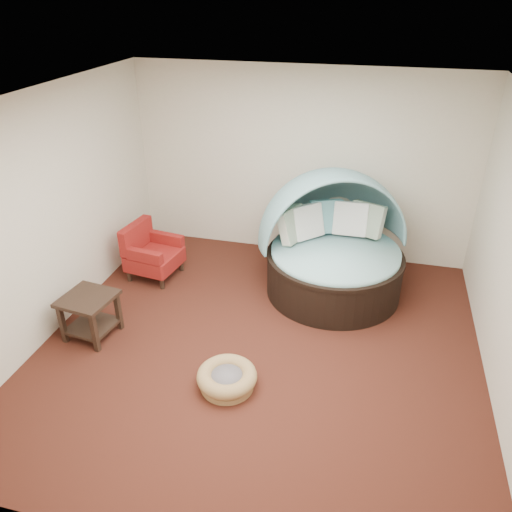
% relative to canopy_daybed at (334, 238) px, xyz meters
% --- Properties ---
extents(floor, '(5.00, 5.00, 0.00)m').
position_rel_canopy_daybed_xyz_m(floor, '(-0.64, -1.50, -0.77)').
color(floor, '#471B14').
rests_on(floor, ground).
extents(wall_back, '(5.00, 0.00, 5.00)m').
position_rel_canopy_daybed_xyz_m(wall_back, '(-0.64, 1.00, 0.63)').
color(wall_back, beige).
rests_on(wall_back, floor).
extents(wall_front, '(5.00, 0.00, 5.00)m').
position_rel_canopy_daybed_xyz_m(wall_front, '(-0.64, -4.00, 0.63)').
color(wall_front, beige).
rests_on(wall_front, floor).
extents(wall_left, '(0.00, 5.00, 5.00)m').
position_rel_canopy_daybed_xyz_m(wall_left, '(-3.14, -1.50, 0.63)').
color(wall_left, beige).
rests_on(wall_left, floor).
extents(ceiling, '(5.00, 5.00, 0.00)m').
position_rel_canopy_daybed_xyz_m(ceiling, '(-0.64, -1.50, 2.03)').
color(ceiling, white).
rests_on(ceiling, wall_back).
extents(canopy_daybed, '(2.42, 2.39, 1.67)m').
position_rel_canopy_daybed_xyz_m(canopy_daybed, '(0.00, 0.00, 0.00)').
color(canopy_daybed, black).
rests_on(canopy_daybed, floor).
extents(pet_basket, '(0.75, 0.75, 0.22)m').
position_rel_canopy_daybed_xyz_m(pet_basket, '(-0.81, -2.23, -0.66)').
color(pet_basket, olive).
rests_on(pet_basket, floor).
extents(red_armchair, '(0.76, 0.76, 0.79)m').
position_rel_canopy_daybed_xyz_m(red_armchair, '(-2.54, -0.30, -0.41)').
color(red_armchair, black).
rests_on(red_armchair, floor).
extents(side_table, '(0.64, 0.64, 0.55)m').
position_rel_canopy_daybed_xyz_m(side_table, '(-2.64, -1.78, -0.42)').
color(side_table, black).
rests_on(side_table, floor).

